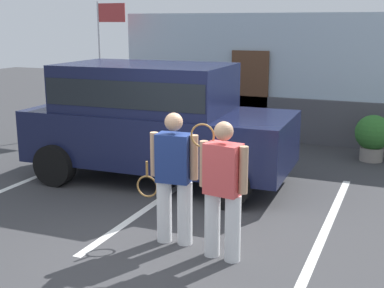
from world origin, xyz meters
TOP-DOWN VIEW (x-y plane):
  - ground_plane at (0.00, 0.00)m, footprint 40.00×40.00m
  - parking_stripe_0 at (-3.36, 1.50)m, footprint 0.12×4.40m
  - parking_stripe_1 at (-0.73, 1.50)m, footprint 0.12×4.40m
  - parking_stripe_2 at (1.89, 1.50)m, footprint 0.12×4.40m
  - house_frontage at (-0.01, 6.53)m, footprint 8.08×0.40m
  - parked_suv at (-1.32, 2.50)m, footprint 4.66×2.28m
  - tennis_player_man at (0.16, 0.16)m, footprint 0.89×0.30m
  - tennis_player_woman at (0.87, -0.02)m, footprint 0.75×0.31m
  - potted_plant_by_porch at (2.17, 5.34)m, footprint 0.71×0.71m
  - flag_pole at (-4.36, 5.81)m, footprint 0.80×0.05m

SIDE VIEW (x-z plane):
  - ground_plane at x=0.00m, z-range 0.00..0.00m
  - parking_stripe_0 at x=-3.36m, z-range 0.00..0.01m
  - parking_stripe_1 at x=-0.73m, z-range 0.00..0.01m
  - parking_stripe_2 at x=1.89m, z-range 0.00..0.01m
  - potted_plant_by_porch at x=2.17m, z-range 0.05..0.99m
  - tennis_player_man at x=0.16m, z-range 0.03..1.71m
  - tennis_player_woman at x=0.87m, z-range 0.04..1.70m
  - parked_suv at x=-1.32m, z-range 0.12..2.17m
  - house_frontage at x=-0.01m, z-range -0.09..2.87m
  - flag_pole at x=-4.36m, z-range 0.61..3.86m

